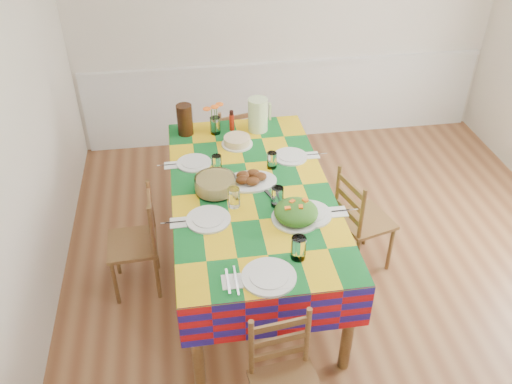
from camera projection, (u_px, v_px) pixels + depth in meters
room at (362, 143)px, 3.58m from camera, size 4.58×5.08×2.78m
wainscot at (285, 98)px, 6.08m from camera, size 4.41×0.06×0.92m
dining_table at (251, 200)px, 4.07m from camera, size 1.18×2.19×0.85m
setting_near_head at (279, 266)px, 3.29m from camera, size 0.54×0.36×0.16m
setting_left_near at (217, 211)px, 3.74m from camera, size 0.56×0.33×0.15m
setting_left_far at (201, 163)px, 4.25m from camera, size 0.50×0.30×0.13m
setting_right_near at (298, 208)px, 3.77m from camera, size 0.60×0.34×0.15m
setting_right_far at (285, 158)px, 4.31m from camera, size 0.52×0.30×0.13m
meat_platter at (250, 179)px, 4.06m from camera, size 0.40×0.29×0.08m
salad_platter at (296, 213)px, 3.69m from camera, size 0.34×0.34×0.14m
pasta_bowl at (215, 184)px, 3.97m from camera, size 0.31×0.31×0.11m
cake at (237, 141)px, 4.51m from camera, size 0.26×0.26×0.07m
serving_utensils at (276, 196)px, 3.94m from camera, size 0.18×0.40×0.01m
flower_vase at (215, 121)px, 4.62m from camera, size 0.18×0.15×0.29m
hot_sauce at (232, 120)px, 4.69m from camera, size 0.04×0.04×0.18m
green_pitcher at (258, 115)px, 4.66m from camera, size 0.17×0.17×0.29m
tea_pitcher at (185, 120)px, 4.61m from camera, size 0.13×0.13×0.27m
name_card at (281, 289)px, 3.18m from camera, size 0.09×0.03×0.02m
chair_near at (285, 384)px, 3.14m from camera, size 0.44×0.42×0.89m
chair_far at (232, 144)px, 5.38m from camera, size 0.46×0.45×0.86m
chair_left at (138, 243)px, 4.15m from camera, size 0.39×0.41×0.89m
chair_right at (360, 221)px, 4.35m from camera, size 0.48×0.49×0.92m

